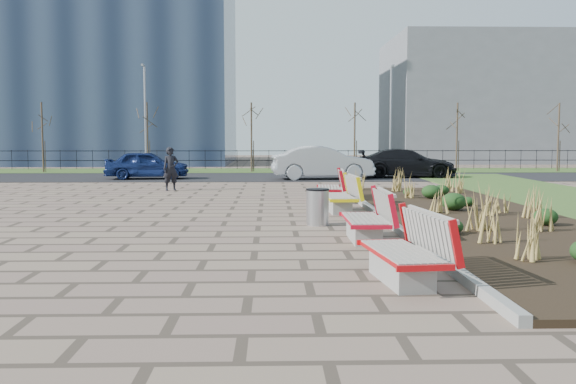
{
  "coord_description": "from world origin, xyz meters",
  "views": [
    {
      "loc": [
        1.14,
        -10.79,
        2.11
      ],
      "look_at": [
        1.5,
        3.0,
        0.9
      ],
      "focal_mm": 40.0,
      "sensor_mm": 36.0,
      "label": 1
    }
  ],
  "objects_px": {
    "car_silver": "(322,163)",
    "car_blue": "(147,165)",
    "bench_c": "(338,194)",
    "lamp_west": "(145,120)",
    "litter_bin": "(318,207)",
    "car_black": "(407,163)",
    "bench_a": "(401,248)",
    "bench_b": "(364,216)",
    "lamp_east": "(391,120)",
    "bench_d": "(329,186)",
    "pedestrian": "(171,169)"
  },
  "relations": [
    {
      "from": "car_black",
      "to": "lamp_east",
      "type": "distance_m",
      "value": 5.06
    },
    {
      "from": "bench_b",
      "to": "lamp_east",
      "type": "xyz_separation_m",
      "value": [
        5.0,
        24.03,
        2.54
      ]
    },
    {
      "from": "pedestrian",
      "to": "lamp_west",
      "type": "distance_m",
      "value": 12.57
    },
    {
      "from": "car_blue",
      "to": "litter_bin",
      "type": "bearing_deg",
      "value": -161.51
    },
    {
      "from": "bench_b",
      "to": "car_black",
      "type": "relative_size",
      "value": 0.43
    },
    {
      "from": "pedestrian",
      "to": "car_black",
      "type": "relative_size",
      "value": 0.34
    },
    {
      "from": "car_silver",
      "to": "car_blue",
      "type": "bearing_deg",
      "value": 82.21
    },
    {
      "from": "bench_b",
      "to": "pedestrian",
      "type": "distance_m",
      "value": 13.39
    },
    {
      "from": "litter_bin",
      "to": "car_black",
      "type": "relative_size",
      "value": 0.17
    },
    {
      "from": "bench_a",
      "to": "car_silver",
      "type": "xyz_separation_m",
      "value": [
        0.63,
        21.96,
        0.32
      ]
    },
    {
      "from": "pedestrian",
      "to": "car_black",
      "type": "xyz_separation_m",
      "value": [
        10.75,
        7.43,
        -0.1
      ]
    },
    {
      "from": "bench_d",
      "to": "lamp_east",
      "type": "bearing_deg",
      "value": 77.09
    },
    {
      "from": "bench_a",
      "to": "bench_c",
      "type": "xyz_separation_m",
      "value": [
        0.0,
        8.57,
        0.0
      ]
    },
    {
      "from": "car_black",
      "to": "bench_a",
      "type": "bearing_deg",
      "value": 175.14
    },
    {
      "from": "car_silver",
      "to": "lamp_east",
      "type": "relative_size",
      "value": 0.81
    },
    {
      "from": "lamp_west",
      "to": "bench_c",
      "type": "bearing_deg",
      "value": -64.84
    },
    {
      "from": "bench_b",
      "to": "car_silver",
      "type": "distance_m",
      "value": 18.27
    },
    {
      "from": "litter_bin",
      "to": "lamp_west",
      "type": "distance_m",
      "value": 23.4
    },
    {
      "from": "car_black",
      "to": "pedestrian",
      "type": "bearing_deg",
      "value": 131.97
    },
    {
      "from": "lamp_west",
      "to": "car_silver",
      "type": "bearing_deg",
      "value": -30.94
    },
    {
      "from": "litter_bin",
      "to": "car_silver",
      "type": "relative_size",
      "value": 0.17
    },
    {
      "from": "litter_bin",
      "to": "bench_c",
      "type": "bearing_deg",
      "value": 73.5
    },
    {
      "from": "bench_a",
      "to": "car_blue",
      "type": "height_order",
      "value": "car_blue"
    },
    {
      "from": "car_black",
      "to": "bench_d",
      "type": "bearing_deg",
      "value": 164.05
    },
    {
      "from": "car_silver",
      "to": "bench_b",
      "type": "bearing_deg",
      "value": 172.81
    },
    {
      "from": "bench_c",
      "to": "lamp_east",
      "type": "xyz_separation_m",
      "value": [
        5.0,
        19.16,
        2.54
      ]
    },
    {
      "from": "bench_b",
      "to": "car_black",
      "type": "distance_m",
      "value": 20.16
    },
    {
      "from": "litter_bin",
      "to": "lamp_west",
      "type": "relative_size",
      "value": 0.14
    },
    {
      "from": "bench_b",
      "to": "litter_bin",
      "type": "xyz_separation_m",
      "value": [
        -0.77,
        2.28,
        -0.08
      ]
    },
    {
      "from": "car_silver",
      "to": "bench_d",
      "type": "bearing_deg",
      "value": 171.32
    },
    {
      "from": "bench_c",
      "to": "car_blue",
      "type": "relative_size",
      "value": 0.52
    },
    {
      "from": "litter_bin",
      "to": "lamp_west",
      "type": "xyz_separation_m",
      "value": [
        -8.23,
        21.75,
        2.62
      ]
    },
    {
      "from": "bench_a",
      "to": "car_blue",
      "type": "distance_m",
      "value": 23.7
    },
    {
      "from": "bench_c",
      "to": "car_black",
      "type": "relative_size",
      "value": 0.43
    },
    {
      "from": "bench_b",
      "to": "car_blue",
      "type": "height_order",
      "value": "car_blue"
    },
    {
      "from": "bench_a",
      "to": "car_blue",
      "type": "xyz_separation_m",
      "value": [
        -7.91,
        22.34,
        0.2
      ]
    },
    {
      "from": "bench_c",
      "to": "lamp_west",
      "type": "bearing_deg",
      "value": 112.1
    },
    {
      "from": "car_blue",
      "to": "lamp_east",
      "type": "relative_size",
      "value": 0.67
    },
    {
      "from": "bench_a",
      "to": "litter_bin",
      "type": "xyz_separation_m",
      "value": [
        -0.77,
        5.98,
        -0.08
      ]
    },
    {
      "from": "bench_b",
      "to": "litter_bin",
      "type": "height_order",
      "value": "bench_b"
    },
    {
      "from": "bench_b",
      "to": "lamp_west",
      "type": "height_order",
      "value": "lamp_west"
    },
    {
      "from": "bench_a",
      "to": "bench_c",
      "type": "bearing_deg",
      "value": 83.53
    },
    {
      "from": "lamp_east",
      "to": "bench_d",
      "type": "bearing_deg",
      "value": -107.19
    },
    {
      "from": "bench_a",
      "to": "car_black",
      "type": "distance_m",
      "value": 23.76
    },
    {
      "from": "car_blue",
      "to": "lamp_east",
      "type": "distance_m",
      "value": 14.19
    },
    {
      "from": "car_black",
      "to": "lamp_west",
      "type": "bearing_deg",
      "value": 79.5
    },
    {
      "from": "bench_b",
      "to": "car_black",
      "type": "bearing_deg",
      "value": 75.78
    },
    {
      "from": "bench_c",
      "to": "litter_bin",
      "type": "distance_m",
      "value": 2.7
    },
    {
      "from": "bench_c",
      "to": "car_black",
      "type": "xyz_separation_m",
      "value": [
        5.01,
        14.66,
        0.24
      ]
    },
    {
      "from": "litter_bin",
      "to": "car_blue",
      "type": "relative_size",
      "value": 0.21
    }
  ]
}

